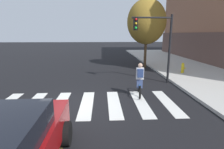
{
  "coord_description": "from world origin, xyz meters",
  "views": [
    {
      "loc": [
        1.07,
        -7.48,
        3.08
      ],
      "look_at": [
        1.59,
        1.69,
        0.95
      ],
      "focal_mm": 28.45,
      "sensor_mm": 36.0,
      "label": 1
    }
  ],
  "objects_px": {
    "cyclist": "(140,80)",
    "traffic_light_near": "(157,37)",
    "fire_hydrant": "(183,68)",
    "street_tree_near": "(147,22)"
  },
  "relations": [
    {
      "from": "cyclist",
      "to": "street_tree_near",
      "type": "height_order",
      "value": "street_tree_near"
    },
    {
      "from": "traffic_light_near",
      "to": "street_tree_near",
      "type": "bearing_deg",
      "value": 83.34
    },
    {
      "from": "street_tree_near",
      "to": "traffic_light_near",
      "type": "bearing_deg",
      "value": -96.66
    },
    {
      "from": "cyclist",
      "to": "fire_hydrant",
      "type": "xyz_separation_m",
      "value": [
        4.28,
        4.54,
        -0.31
      ]
    },
    {
      "from": "cyclist",
      "to": "street_tree_near",
      "type": "relative_size",
      "value": 0.28
    },
    {
      "from": "cyclist",
      "to": "traffic_light_near",
      "type": "relative_size",
      "value": 0.41
    },
    {
      "from": "traffic_light_near",
      "to": "fire_hydrant",
      "type": "height_order",
      "value": "traffic_light_near"
    },
    {
      "from": "cyclist",
      "to": "traffic_light_near",
      "type": "distance_m",
      "value": 3.46
    },
    {
      "from": "street_tree_near",
      "to": "cyclist",
      "type": "bearing_deg",
      "value": -105.4
    },
    {
      "from": "fire_hydrant",
      "to": "street_tree_near",
      "type": "bearing_deg",
      "value": 125.12
    }
  ]
}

